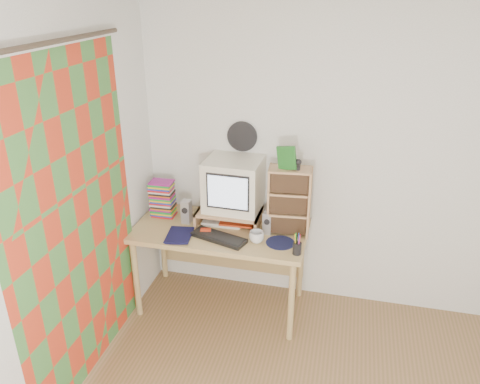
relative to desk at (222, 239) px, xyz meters
The scene contains 21 objects.
ceiling 2.59m from the desk, 54.49° to the right, with size 3.50×3.50×0.00m, color white.
back_wall 1.25m from the desk, 16.59° to the left, with size 3.50×3.50×0.00m, color white.
left_wall 1.73m from the desk, 116.51° to the right, with size 3.50×3.50×0.00m, color white.
curtain 1.29m from the desk, 125.22° to the right, with size 2.20×2.20×0.00m, color red.
wall_disc 0.87m from the desk, 70.78° to the left, with size 0.25×0.25×0.02m, color black.
desk is the anchor object (origin of this frame).
monitor_riser 0.24m from the desk, 36.34° to the left, with size 0.52×0.30×0.12m.
crt_monitor 0.48m from the desk, 49.30° to the left, with size 0.44×0.44×0.42m, color white.
speaker_left 0.38m from the desk, behind, with size 0.07×0.07×0.20m, color #A3A3A7.
speaker_right 0.45m from the desk, ahead, with size 0.07×0.07×0.18m, color #A3A3A7.
keyboard 0.28m from the desk, 80.61° to the right, with size 0.44×0.15×0.03m, color black.
dvd_stack 0.60m from the desk, behind, with size 0.19×0.14×0.27m, color brown, non-canonical shape.
cd_rack 0.68m from the desk, ahead, with size 0.33×0.17×0.55m, color tan.
mug 0.43m from the desk, 31.49° to the right, with size 0.12×0.12×0.09m, color silver.
diary 0.49m from the desk, 143.39° to the right, with size 0.23×0.18×0.05m, color #0E0E36.
mousepad 0.56m from the desk, 18.61° to the right, with size 0.22×0.22×0.00m, color black.
pen_cup 0.75m from the desk, 24.64° to the right, with size 0.06×0.06×0.13m, color black, non-canonical shape.
papers 0.17m from the desk, 56.31° to the left, with size 0.32×0.23×0.04m, color white, non-canonical shape.
red_box 0.25m from the desk, 116.51° to the right, with size 0.08×0.05×0.04m, color red.
game_box 0.92m from the desk, ahead, with size 0.14×0.03×0.18m, color #1B601E.
webcam 0.94m from the desk, ahead, with size 0.05×0.05×0.09m, color black, non-canonical shape.
Camera 1 is at (-0.08, -1.83, 2.57)m, focal length 35.00 mm.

